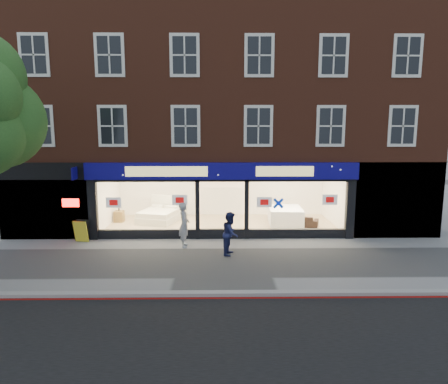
{
  "coord_description": "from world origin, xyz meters",
  "views": [
    {
      "loc": [
        -0.16,
        -13.67,
        4.74
      ],
      "look_at": [
        0.07,
        2.5,
        2.12
      ],
      "focal_mm": 32.0,
      "sensor_mm": 36.0,
      "label": 1
    }
  ],
  "objects_px": {
    "a_board": "(82,231)",
    "pedestrian_blue": "(231,233)",
    "display_bed": "(160,215)",
    "sofa": "(299,221)",
    "mattress_stack": "(285,216)",
    "pedestrian_grey": "(184,225)"
  },
  "relations": [
    {
      "from": "a_board",
      "to": "pedestrian_grey",
      "type": "bearing_deg",
      "value": 0.42
    },
    {
      "from": "mattress_stack",
      "to": "pedestrian_blue",
      "type": "xyz_separation_m",
      "value": [
        -2.8,
        -4.46,
        0.33
      ]
    },
    {
      "from": "display_bed",
      "to": "sofa",
      "type": "distance_m",
      "value": 6.86
    },
    {
      "from": "a_board",
      "to": "pedestrian_blue",
      "type": "xyz_separation_m",
      "value": [
        6.19,
        -1.77,
        0.35
      ]
    },
    {
      "from": "sofa",
      "to": "pedestrian_grey",
      "type": "relative_size",
      "value": 0.97
    },
    {
      "from": "mattress_stack",
      "to": "display_bed",
      "type": "bearing_deg",
      "value": 175.02
    },
    {
      "from": "display_bed",
      "to": "pedestrian_grey",
      "type": "distance_m",
      "value": 4.32
    },
    {
      "from": "pedestrian_blue",
      "to": "pedestrian_grey",
      "type": "bearing_deg",
      "value": 75.84
    },
    {
      "from": "sofa",
      "to": "pedestrian_blue",
      "type": "relative_size",
      "value": 1.08
    },
    {
      "from": "display_bed",
      "to": "sofa",
      "type": "height_order",
      "value": "display_bed"
    },
    {
      "from": "display_bed",
      "to": "a_board",
      "type": "bearing_deg",
      "value": -114.6
    },
    {
      "from": "sofa",
      "to": "a_board",
      "type": "bearing_deg",
      "value": 32.29
    },
    {
      "from": "display_bed",
      "to": "mattress_stack",
      "type": "xyz_separation_m",
      "value": [
        6.18,
        -0.54,
        0.06
      ]
    },
    {
      "from": "display_bed",
      "to": "a_board",
      "type": "relative_size",
      "value": 2.69
    },
    {
      "from": "mattress_stack",
      "to": "a_board",
      "type": "distance_m",
      "value": 9.38
    },
    {
      "from": "mattress_stack",
      "to": "a_board",
      "type": "height_order",
      "value": "a_board"
    },
    {
      "from": "display_bed",
      "to": "sofa",
      "type": "xyz_separation_m",
      "value": [
        6.78,
        -1.03,
        -0.07
      ]
    },
    {
      "from": "mattress_stack",
      "to": "pedestrian_grey",
      "type": "relative_size",
      "value": 1.13
    },
    {
      "from": "a_board",
      "to": "pedestrian_blue",
      "type": "height_order",
      "value": "pedestrian_blue"
    },
    {
      "from": "mattress_stack",
      "to": "sofa",
      "type": "xyz_separation_m",
      "value": [
        0.6,
        -0.49,
        -0.13
      ]
    },
    {
      "from": "pedestrian_blue",
      "to": "mattress_stack",
      "type": "bearing_deg",
      "value": -17.78
    },
    {
      "from": "display_bed",
      "to": "mattress_stack",
      "type": "distance_m",
      "value": 6.2
    }
  ]
}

